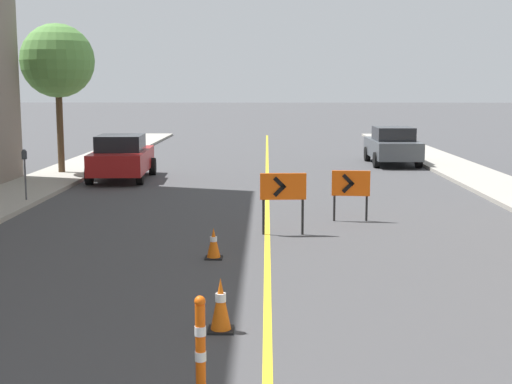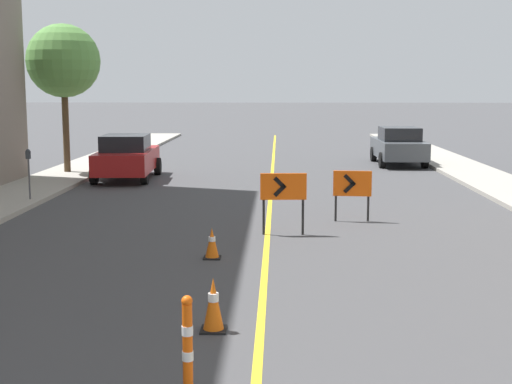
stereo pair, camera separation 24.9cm
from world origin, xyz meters
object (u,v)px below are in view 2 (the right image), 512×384
Objects in this scene: parked_car_curb_near at (127,157)px; traffic_cone_third at (212,243)px; arrow_barricade_secondary at (352,186)px; parked_car_curb_mid at (399,146)px; street_tree_left_near at (63,61)px; delineator_post_front at (188,356)px; arrow_barricade_primary at (283,190)px; parking_meter_near_curb at (29,164)px; traffic_cone_second at (213,305)px.

traffic_cone_third is at bearing -73.64° from parked_car_curb_near.
traffic_cone_third is 0.48× the size of arrow_barricade_secondary.
arrow_barricade_secondary is at bearing -104.53° from parked_car_curb_mid.
delineator_post_front is at bearing -70.06° from street_tree_left_near.
arrow_barricade_primary reaches higher than traffic_cone_third.
parking_meter_near_curb is (-12.01, -10.52, 0.32)m from parked_car_curb_mid.
arrow_barricade_primary is at bearing -109.11° from parked_car_curb_mid.
parked_car_curb_near is (-5.46, 9.38, -0.20)m from arrow_barricade_primary.
parked_car_curb_mid is at bearing 41.20° from parking_meter_near_curb.
arrow_barricade_primary is 0.31× the size of parked_car_curb_near.
delineator_post_front is 18.40m from parked_car_curb_near.
parked_car_curb_mid reaches higher than parking_meter_near_curb.
parked_car_curb_near is (-4.42, 17.85, 0.31)m from delineator_post_front.
arrow_barricade_primary is 0.32× the size of parked_car_curb_mid.
traffic_cone_second is 4.09m from traffic_cone_third.
arrow_barricade_secondary is at bearing 74.95° from delineator_post_front.
delineator_post_front is at bearing -100.26° from arrow_barricade_secondary.
street_tree_left_near is at bearing 117.16° from traffic_cone_third.
delineator_post_front is 8.56m from arrow_barricade_primary.
traffic_cone_second is 2.15m from delineator_post_front.
street_tree_left_near reaches higher than traffic_cone_third.
parked_car_curb_near reaches higher than traffic_cone_second.
arrow_barricade_primary is 13.63m from street_tree_left_near.
arrow_barricade_secondary is 9.08m from parking_meter_near_curb.
parking_meter_near_curb is at bearing -82.32° from street_tree_left_near.
traffic_cone_second is 8.42m from arrow_barricade_secondary.
parked_car_curb_mid is (6.30, 16.80, 0.51)m from traffic_cone_third.
arrow_barricade_secondary is 0.23× the size of street_tree_left_near.
delineator_post_front is 0.83× the size of arrow_barricade_primary.
parked_car_curb_mid is at bearing 69.43° from traffic_cone_third.
street_tree_left_near is (-2.50, 1.22, 3.37)m from parked_car_curb_near.
delineator_post_front is 20.63m from street_tree_left_near.
arrow_barricade_secondary is at bearing 51.96° from traffic_cone_third.
traffic_cone_third is 2.73m from arrow_barricade_primary.
street_tree_left_near is (-6.59, 12.85, 3.87)m from traffic_cone_third.
street_tree_left_near reaches higher than delineator_post_front.
parked_car_curb_near is at bearing 137.52° from arrow_barricade_secondary.
traffic_cone_third is at bearing -47.75° from parking_meter_near_curb.
parked_car_curb_mid is (5.97, 23.02, 0.31)m from delineator_post_front.
arrow_barricade_secondary is at bearing -50.28° from parked_car_curb_near.
parking_meter_near_curb is at bearing 146.96° from arrow_barricade_primary.
traffic_cone_second is at bearing -84.42° from traffic_cone_third.
traffic_cone_third is at bearing -123.26° from arrow_barricade_secondary.
arrow_barricade_primary is (1.37, 2.25, 0.71)m from traffic_cone_third.
delineator_post_front is at bearing -104.92° from parked_car_curb_mid.
traffic_cone_second is at bearing -77.06° from parked_car_curb_near.
arrow_barricade_primary is at bearing -29.66° from parking_meter_near_curb.
arrow_barricade_secondary is (3.05, 3.90, 0.58)m from traffic_cone_third.
delineator_post_front is at bearing -91.84° from traffic_cone_second.
arrow_barricade_secondary is 13.57m from street_tree_left_near.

